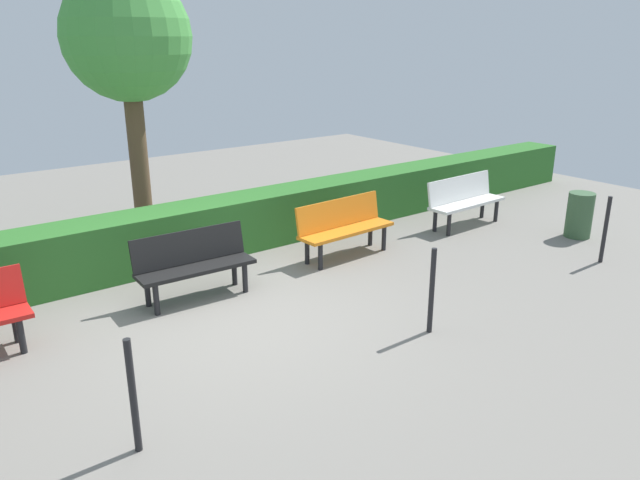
% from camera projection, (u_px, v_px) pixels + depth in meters
% --- Properties ---
extents(ground_plane, '(20.39, 20.39, 0.00)m').
position_uv_depth(ground_plane, '(236.00, 318.00, 7.15)').
color(ground_plane, gray).
extents(bench_white, '(1.63, 0.51, 0.86)m').
position_uv_depth(bench_white, '(464.00, 199.00, 10.52)').
color(bench_white, white).
rests_on(bench_white, ground_plane).
extents(bench_orange, '(1.61, 0.53, 0.86)m').
position_uv_depth(bench_orange, '(344.00, 225.00, 9.05)').
color(bench_orange, orange).
rests_on(bench_orange, ground_plane).
extents(bench_black, '(1.51, 0.52, 0.86)m').
position_uv_depth(bench_black, '(194.00, 262.00, 7.59)').
color(bench_black, black).
rests_on(bench_black, ground_plane).
extents(hedge_row, '(16.39, 0.71, 0.82)m').
position_uv_depth(hedge_row, '(231.00, 224.00, 9.33)').
color(hedge_row, '#2D6B28').
rests_on(hedge_row, ground_plane).
extents(tree_near, '(1.94, 1.94, 4.14)m').
position_uv_depth(tree_near, '(127.00, 40.00, 9.08)').
color(tree_near, brown).
rests_on(tree_near, ground_plane).
extents(railing_post_near, '(0.06, 0.06, 1.00)m').
position_uv_depth(railing_post_near, '(605.00, 230.00, 8.78)').
color(railing_post_near, black).
rests_on(railing_post_near, ground_plane).
extents(railing_post_mid, '(0.06, 0.06, 1.00)m').
position_uv_depth(railing_post_mid, '(432.00, 291.00, 6.67)').
color(railing_post_mid, black).
rests_on(railing_post_mid, ground_plane).
extents(railing_post_far, '(0.06, 0.06, 1.00)m').
position_uv_depth(railing_post_far, '(133.00, 396.00, 4.72)').
color(railing_post_far, black).
rests_on(railing_post_far, ground_plane).
extents(trash_bin, '(0.42, 0.42, 0.75)m').
position_uv_depth(trash_bin, '(579.00, 215.00, 9.95)').
color(trash_bin, '#385938').
rests_on(trash_bin, ground_plane).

